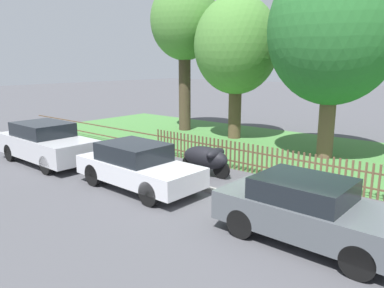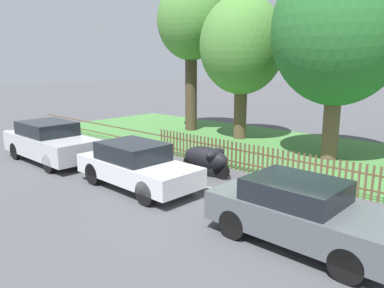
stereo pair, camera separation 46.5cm
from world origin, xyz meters
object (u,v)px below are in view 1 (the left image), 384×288
Objects in this scene: tree_mid_park at (334,30)px; parked_car_silver_hatchback at (46,143)px; tree_behind_motorcycle at (236,46)px; parked_car_black_saloon at (137,166)px; tree_nearest_kerb at (184,23)px; parked_car_navy_estate at (309,210)px; covered_motorcycle at (206,158)px.

parked_car_silver_hatchback is at bearing -135.49° from tree_mid_park.
parked_car_black_saloon is at bearing -75.83° from tree_behind_motorcycle.
tree_nearest_kerb is 3.64m from tree_behind_motorcycle.
parked_car_navy_estate is 0.51× the size of tree_mid_park.
tree_mid_park is at bearing -11.19° from tree_behind_motorcycle.
parked_car_silver_hatchback is at bearing -176.04° from parked_car_black_saloon.
tree_nearest_kerb reaches higher than covered_motorcycle.
tree_behind_motorcycle is (-7.35, 8.29, 3.73)m from parked_car_navy_estate.
parked_car_navy_estate is 8.75m from tree_mid_park.
tree_nearest_kerb is 1.16× the size of tree_behind_motorcycle.
covered_motorcycle is 7.58m from tree_behind_motorcycle.
parked_car_black_saloon reaches higher than covered_motorcycle.
tree_nearest_kerb is (-5.48, 8.41, 5.02)m from parked_car_black_saloon.
parked_car_silver_hatchback is at bearing -85.41° from tree_nearest_kerb.
covered_motorcycle is 0.27× the size of tree_behind_motorcycle.
parked_car_black_saloon is at bearing 3.14° from parked_car_silver_hatchback.
covered_motorcycle is at bearing 73.73° from parked_car_black_saloon.
tree_mid_park is at bearing 70.29° from parked_car_black_saloon.
parked_car_silver_hatchback is at bearing -158.25° from covered_motorcycle.
parked_car_silver_hatchback is 1.08× the size of parked_car_black_saloon.
tree_mid_park is (7.61, 7.48, 4.07)m from parked_car_silver_hatchback.
tree_mid_park reaches higher than tree_behind_motorcycle.
tree_behind_motorcycle is at bearing -2.63° from tree_nearest_kerb.
tree_behind_motorcycle reaches higher than parked_car_silver_hatchback.
parked_car_silver_hatchback is 1.13× the size of parked_car_navy_estate.
covered_motorcycle is at bearing -112.80° from tree_mid_park.
tree_nearest_kerb is (-6.23, 6.06, 5.11)m from covered_motorcycle.
parked_car_black_saloon is 1.05× the size of parked_car_navy_estate.
parked_car_navy_estate is (10.05, 0.17, -0.07)m from parked_car_silver_hatchback.
tree_mid_park reaches higher than parked_car_black_saloon.
tree_mid_park is at bearing 45.19° from parked_car_silver_hatchback.
parked_car_silver_hatchback reaches higher than parked_car_navy_estate.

